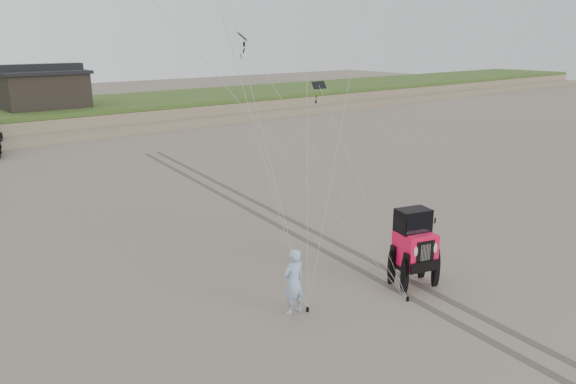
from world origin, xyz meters
The scene contains 8 objects.
ground centered at (0.00, 0.00, 0.00)m, with size 160.00×160.00×0.00m, color #6B6054.
dune_ridge centered at (0.00, 37.50, 0.82)m, with size 160.00×14.25×1.73m.
cabin centered at (2.00, 37.00, 3.24)m, with size 6.40×5.40×3.35m.
jeep centered at (1.11, -0.10, 0.92)m, with size 2.14×4.96×1.85m, color #FF0F46, non-canonical shape.
man centered at (-2.73, 0.83, 0.90)m, with size 0.66×0.43×1.80m, color #859ACE.
stake_main centered at (-2.39, 0.65, 0.06)m, with size 0.08×0.08×0.12m, color black.
stake_aux centered at (0.17, -0.67, 0.06)m, with size 0.08×0.08×0.12m, color black.
tire_tracks centered at (2.00, 8.00, 0.00)m, with size 5.22×29.74×0.01m.
Camera 1 is at (-11.48, -9.52, 7.11)m, focal length 35.00 mm.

